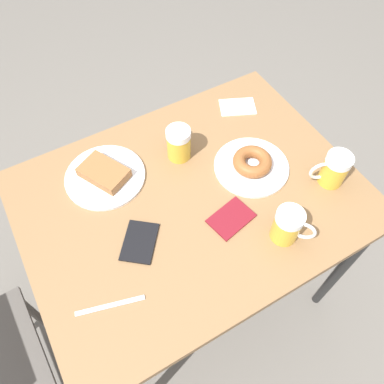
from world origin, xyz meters
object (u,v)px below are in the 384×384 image
at_px(napkin_folded, 237,107).
at_px(passport_near_edge, 231,218).
at_px(beer_mug_right, 179,143).
at_px(passport_far_edge, 140,242).
at_px(fork, 110,306).
at_px(beer_mug_left, 288,226).
at_px(plate_with_cake, 105,175).
at_px(beer_mug_center, 334,169).
at_px(plate_with_donut, 253,165).

height_order(napkin_folded, passport_near_edge, passport_near_edge).
height_order(beer_mug_right, passport_far_edge, beer_mug_right).
bearing_deg(fork, beer_mug_left, -96.57).
bearing_deg(plate_with_cake, beer_mug_center, -120.67).
bearing_deg(plate_with_donut, plate_with_cake, 64.70).
distance_m(beer_mug_left, beer_mug_center, 0.25).
bearing_deg(passport_far_edge, fork, 131.55).
distance_m(passport_near_edge, passport_far_edge, 0.27).
bearing_deg(plate_with_donut, fork, 108.12).
distance_m(beer_mug_left, beer_mug_right, 0.43).
bearing_deg(beer_mug_center, beer_mug_left, 109.68).
relative_size(plate_with_cake, passport_far_edge, 1.63).
relative_size(fork, passport_far_edge, 1.13).
bearing_deg(plate_with_donut, beer_mug_center, -131.13).
height_order(fork, passport_near_edge, passport_near_edge).
height_order(napkin_folded, passport_far_edge, passport_far_edge).
bearing_deg(beer_mug_right, plate_with_cake, 82.57).
xyz_separation_m(plate_with_cake, beer_mug_right, (-0.03, -0.25, 0.04)).
xyz_separation_m(beer_mug_left, beer_mug_right, (0.41, 0.12, 0.00)).
height_order(plate_with_donut, beer_mug_center, beer_mug_center).
xyz_separation_m(beer_mug_right, passport_near_edge, (-0.29, -0.01, -0.05)).
bearing_deg(beer_mug_right, beer_mug_left, -164.29).
xyz_separation_m(plate_with_donut, passport_far_edge, (-0.06, 0.42, -0.01)).
bearing_deg(passport_near_edge, plate_with_cake, 39.05).
distance_m(plate_with_donut, beer_mug_right, 0.24).
height_order(beer_mug_center, beer_mug_right, same).
relative_size(plate_with_cake, beer_mug_right, 2.20).
distance_m(napkin_folded, passport_near_edge, 0.47).
relative_size(beer_mug_right, passport_near_edge, 0.80).
xyz_separation_m(beer_mug_center, fork, (-0.03, 0.74, -0.06)).
distance_m(beer_mug_right, fork, 0.53).
xyz_separation_m(plate_with_cake, passport_far_edge, (-0.26, 0.00, -0.01)).
distance_m(plate_with_cake, napkin_folded, 0.54).
bearing_deg(passport_near_edge, passport_far_edge, 76.49).
xyz_separation_m(plate_with_cake, plate_with_donut, (-0.20, -0.42, 0.00)).
height_order(plate_with_cake, beer_mug_left, beer_mug_left).
distance_m(napkin_folded, fork, 0.81).
distance_m(plate_with_cake, passport_near_edge, 0.41).
distance_m(beer_mug_right, passport_near_edge, 0.29).
bearing_deg(beer_mug_right, beer_mug_center, -132.46).
height_order(beer_mug_center, fork, beer_mug_center).
relative_size(beer_mug_left, fork, 0.65).
height_order(fork, passport_far_edge, passport_far_edge).
height_order(beer_mug_right, napkin_folded, beer_mug_right).
bearing_deg(passport_far_edge, beer_mug_right, -47.81).
relative_size(plate_with_donut, passport_far_edge, 1.56).
height_order(plate_with_donut, napkin_folded, plate_with_donut).
bearing_deg(plate_with_donut, napkin_folded, -24.16).
relative_size(beer_mug_center, passport_far_edge, 0.75).
bearing_deg(napkin_folded, passport_near_edge, 144.10).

